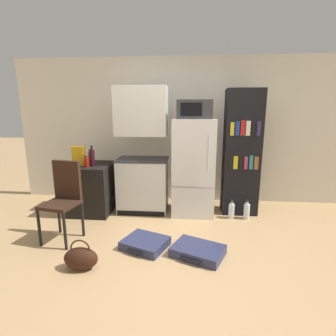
{
  "coord_description": "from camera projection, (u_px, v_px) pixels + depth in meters",
  "views": [
    {
      "loc": [
        0.12,
        -2.73,
        1.64
      ],
      "look_at": [
        -0.18,
        0.85,
        0.84
      ],
      "focal_mm": 28.0,
      "sensor_mm": 36.0,
      "label": 1
    }
  ],
  "objects": [
    {
      "name": "microwave",
      "position": [
        194.0,
        109.0,
        3.92
      ],
      "size": [
        0.52,
        0.43,
        0.27
      ],
      "color": "#333333",
      "rests_on": "refrigerator"
    },
    {
      "name": "suitcase_small_flat",
      "position": [
        198.0,
        251.0,
        3.01
      ],
      "size": [
        0.68,
        0.59,
        0.11
      ],
      "rotation": [
        0.0,
        0.0,
        -0.41
      ],
      "color": "navy",
      "rests_on": "ground_plane"
    },
    {
      "name": "bottle_amber_beer",
      "position": [
        90.0,
        157.0,
        4.37
      ],
      "size": [
        0.06,
        0.06,
        0.21
      ],
      "color": "brown",
      "rests_on": "side_table"
    },
    {
      "name": "kitchen_hutch",
      "position": [
        142.0,
        155.0,
        4.18
      ],
      "size": [
        0.8,
        0.52,
        1.99
      ],
      "color": "silver",
      "rests_on": "ground_plane"
    },
    {
      "name": "ground_plane",
      "position": [
        178.0,
        255.0,
        3.02
      ],
      "size": [
        24.0,
        24.0,
        0.0
      ],
      "primitive_type": "plane",
      "color": "tan"
    },
    {
      "name": "bottle_wine_dark",
      "position": [
        92.0,
        157.0,
        4.03
      ],
      "size": [
        0.08,
        0.08,
        0.32
      ],
      "color": "black",
      "rests_on": "side_table"
    },
    {
      "name": "water_bottle_middle",
      "position": [
        231.0,
        211.0,
        4.02
      ],
      "size": [
        0.09,
        0.09,
        0.29
      ],
      "color": "silver",
      "rests_on": "ground_plane"
    },
    {
      "name": "side_table",
      "position": [
        91.0,
        188.0,
        4.26
      ],
      "size": [
        0.68,
        0.73,
        0.79
      ],
      "color": "black",
      "rests_on": "ground_plane"
    },
    {
      "name": "suitcase_large_flat",
      "position": [
        145.0,
        243.0,
        3.18
      ],
      "size": [
        0.62,
        0.58,
        0.1
      ],
      "rotation": [
        0.0,
        0.0,
        -0.38
      ],
      "color": "navy",
      "rests_on": "ground_plane"
    },
    {
      "name": "refrigerator",
      "position": [
        193.0,
        167.0,
        4.12
      ],
      "size": [
        0.65,
        0.61,
        1.51
      ],
      "color": "white",
      "rests_on": "ground_plane"
    },
    {
      "name": "handbag",
      "position": [
        81.0,
        258.0,
        2.74
      ],
      "size": [
        0.36,
        0.2,
        0.33
      ],
      "color": "#33190F",
      "rests_on": "ground_plane"
    },
    {
      "name": "chair",
      "position": [
        64.0,
        194.0,
        3.32
      ],
      "size": [
        0.47,
        0.47,
        1.01
      ],
      "rotation": [
        0.0,
        0.0,
        -0.19
      ],
      "color": "black",
      "rests_on": "ground_plane"
    },
    {
      "name": "wall_back",
      "position": [
        195.0,
        131.0,
        4.67
      ],
      "size": [
        6.4,
        0.1,
        2.52
      ],
      "color": "silver",
      "rests_on": "ground_plane"
    },
    {
      "name": "cereal_box",
      "position": [
        78.0,
        156.0,
        4.06
      ],
      "size": [
        0.19,
        0.07,
        0.3
      ],
      "color": "gold",
      "rests_on": "side_table"
    },
    {
      "name": "bottle_ketchup_red",
      "position": [
        87.0,
        162.0,
        3.96
      ],
      "size": [
        0.07,
        0.07,
        0.18
      ],
      "color": "#AD1914",
      "rests_on": "side_table"
    },
    {
      "name": "water_bottle_front",
      "position": [
        247.0,
        211.0,
        4.0
      ],
      "size": [
        0.09,
        0.09,
        0.3
      ],
      "color": "silver",
      "rests_on": "ground_plane"
    },
    {
      "name": "bookshelf",
      "position": [
        241.0,
        153.0,
        4.1
      ],
      "size": [
        0.55,
        0.39,
        1.95
      ],
      "color": "black",
      "rests_on": "ground_plane"
    }
  ]
}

